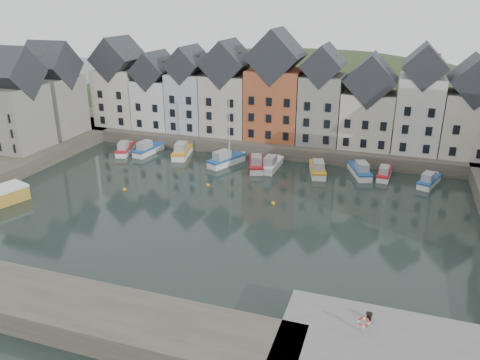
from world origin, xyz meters
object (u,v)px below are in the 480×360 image
at_px(life_ring_post, 364,322).
at_px(mooring_bollard, 369,316).
at_px(boat_a, 125,149).
at_px(boat_d, 226,160).

bearing_deg(life_ring_post, mooring_bollard, 79.33).
relative_size(mooring_bollard, life_ring_post, 0.43).
xyz_separation_m(boat_a, mooring_bollard, (41.64, -34.25, 1.62)).
relative_size(boat_a, mooring_bollard, 11.30).
bearing_deg(life_ring_post, boat_d, 123.38).
bearing_deg(boat_a, life_ring_post, -57.51).
xyz_separation_m(boat_d, life_ring_post, (23.54, -35.72, 2.02)).
xyz_separation_m(mooring_bollard, life_ring_post, (-0.29, -1.56, 0.55)).
bearing_deg(boat_d, mooring_bollard, -31.64).
xyz_separation_m(boat_a, boat_d, (17.81, -0.09, 0.15)).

